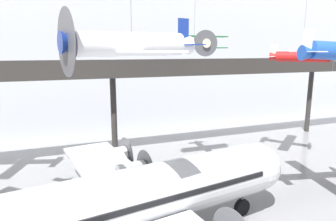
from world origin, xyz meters
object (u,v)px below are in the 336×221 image
at_px(suspended_plane_white_twin, 132,45).
at_px(suspended_plane_green_biplane, 195,43).
at_px(suspended_plane_red_highwing, 302,56).
at_px(airliner_silver_main, 132,199).

bearing_deg(suspended_plane_white_twin, suspended_plane_green_biplane, -141.86).
bearing_deg(suspended_plane_red_highwing, suspended_plane_green_biplane, -135.14).
height_order(airliner_silver_main, suspended_plane_red_highwing, suspended_plane_red_highwing).
xyz_separation_m(airliner_silver_main, suspended_plane_white_twin, (0.24, 0.07, 9.05)).
height_order(airliner_silver_main, suspended_plane_white_twin, suspended_plane_white_twin).
relative_size(suspended_plane_red_highwing, suspended_plane_green_biplane, 1.19).
bearing_deg(suspended_plane_red_highwing, suspended_plane_white_twin, -105.43).
distance_m(suspended_plane_red_highwing, suspended_plane_white_twin, 22.47).
bearing_deg(suspended_plane_red_highwing, airliner_silver_main, -105.50).
bearing_deg(suspended_plane_white_twin, suspended_plane_red_highwing, -168.36).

